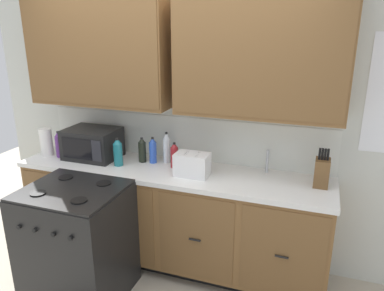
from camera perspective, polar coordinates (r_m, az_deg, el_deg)
name	(u,v)px	position (r m, az deg, el deg)	size (l,w,h in m)	color
ground_plane	(158,281)	(3.45, -5.20, -20.06)	(8.00, 8.00, 0.00)	#B2A893
wall_unit	(178,82)	(3.21, -2.25, 9.83)	(3.93, 0.40, 2.50)	silver
counter_run	(171,216)	(3.41, -3.28, -10.81)	(2.76, 0.64, 0.94)	black
stove_range	(78,242)	(3.20, -17.23, -14.06)	(0.76, 0.68, 0.95)	black
microwave	(92,143)	(3.58, -15.11, 0.33)	(0.48, 0.37, 0.28)	black
toaster	(192,164)	(3.06, 0.02, -2.93)	(0.28, 0.18, 0.19)	white
knife_block	(322,172)	(3.02, 19.40, -3.91)	(0.11, 0.14, 0.31)	brown
sink_faucet	(267,161)	(3.18, 11.54, -2.41)	(0.02, 0.02, 0.20)	#B2B5BA
paper_towel_roll	(46,142)	(3.80, -21.57, 0.52)	(0.12, 0.12, 0.26)	white
bottle_blue	(153,150)	(3.35, -6.07, -0.75)	(0.07, 0.07, 0.24)	blue
bottle_violet	(59,144)	(3.70, -19.85, 0.16)	(0.07, 0.07, 0.25)	#663384
bottle_dark	(142,150)	(3.39, -7.70, -0.69)	(0.07, 0.07, 0.23)	black
bottle_teal	(118,152)	(3.33, -11.37, -1.02)	(0.08, 0.08, 0.25)	#1E707A
bottle_clear	(167,148)	(3.34, -3.94, -0.35)	(0.06, 0.06, 0.28)	silver
bottle_red	(174,155)	(3.22, -2.75, -1.53)	(0.07, 0.07, 0.23)	maroon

